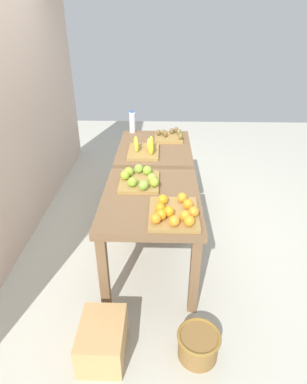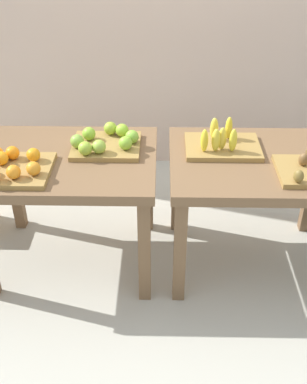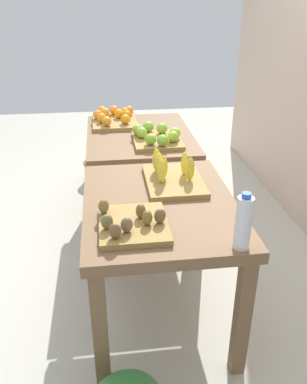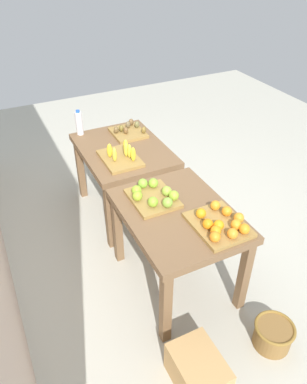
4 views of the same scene
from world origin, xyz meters
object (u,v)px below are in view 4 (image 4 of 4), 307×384
object	(u,v)px
kiwi_bin	(128,131)
apple_bin	(153,196)
display_table_left	(178,223)
orange_bin	(220,224)
cardboard_produce_box	(198,371)
wicker_basket	(273,334)
banana_crate	(121,156)
water_bottle	(79,123)
display_table_right	(123,158)
watermelon_pile	(118,160)

from	to	relation	value
kiwi_bin	apple_bin	bearing A→B (deg)	166.77
display_table_left	apple_bin	bearing A→B (deg)	25.52
orange_bin	cardboard_produce_box	xyz separation A→B (m)	(-0.56, 0.48, -0.68)
kiwi_bin	wicker_basket	distance (m)	2.33
display_table_left	cardboard_produce_box	size ratio (longest dim) A/B	2.60
apple_bin	kiwi_bin	xyz separation A→B (m)	(1.15, -0.27, -0.01)
orange_bin	cardboard_produce_box	distance (m)	1.00
wicker_basket	cardboard_produce_box	world-z (taller)	cardboard_produce_box
cardboard_produce_box	orange_bin	bearing A→B (deg)	-40.57
banana_crate	water_bottle	xyz separation A→B (m)	(0.68, 0.18, 0.08)
kiwi_bin	water_bottle	bearing A→B (deg)	64.64
display_table_right	apple_bin	xyz separation A→B (m)	(-0.90, 0.11, 0.16)
banana_crate	kiwi_bin	distance (m)	0.54
orange_bin	water_bottle	bearing A→B (deg)	13.98
apple_bin	water_bottle	xyz separation A→B (m)	(1.36, 0.18, 0.08)
display_table_right	cardboard_produce_box	distance (m)	2.06
display_table_right	water_bottle	xyz separation A→B (m)	(0.46, 0.29, 0.24)
cardboard_produce_box	display_table_right	bearing A→B (deg)	-8.64
kiwi_bin	water_bottle	distance (m)	0.51
orange_bin	banana_crate	size ratio (longest dim) A/B	1.00
apple_bin	cardboard_produce_box	size ratio (longest dim) A/B	1.04
orange_bin	display_table_right	bearing A→B (deg)	7.21
water_bottle	watermelon_pile	size ratio (longest dim) A/B	0.43
apple_bin	cardboard_produce_box	bearing A→B (deg)	169.72
orange_bin	kiwi_bin	bearing A→B (deg)	0.49
apple_bin	water_bottle	size ratio (longest dim) A/B	1.57
display_table_right	water_bottle	distance (m)	0.60
orange_bin	watermelon_pile	distance (m)	2.32
watermelon_pile	display_table_right	bearing A→B (deg)	164.30
orange_bin	kiwi_bin	size ratio (longest dim) A/B	1.22
apple_bin	orange_bin	bearing A→B (deg)	-151.11
orange_bin	cardboard_produce_box	world-z (taller)	orange_bin
kiwi_bin	watermelon_pile	xyz separation A→B (m)	(0.56, -0.06, -0.67)
water_bottle	watermelon_pile	bearing A→B (deg)	-56.31
display_table_left	banana_crate	xyz separation A→B (m)	(0.91, 0.10, 0.15)
kiwi_bin	cardboard_produce_box	size ratio (longest dim) A/B	0.90
display_table_right	banana_crate	bearing A→B (deg)	154.01
apple_bin	water_bottle	distance (m)	1.38
display_table_right	display_table_left	bearing A→B (deg)	180.00
banana_crate	wicker_basket	world-z (taller)	banana_crate
display_table_left	apple_bin	world-z (taller)	apple_bin
orange_bin	apple_bin	xyz separation A→B (m)	(0.51, 0.28, 0.00)
display_table_left	cardboard_produce_box	xyz separation A→B (m)	(-0.85, 0.30, -0.52)
orange_bin	watermelon_pile	size ratio (longest dim) A/B	0.71
display_table_right	cardboard_produce_box	size ratio (longest dim) A/B	2.60
display_table_left	water_bottle	distance (m)	1.63
display_table_left	orange_bin	bearing A→B (deg)	-148.72
display_table_left	banana_crate	bearing A→B (deg)	6.59
orange_bin	water_bottle	distance (m)	1.94
orange_bin	banana_crate	distance (m)	1.23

